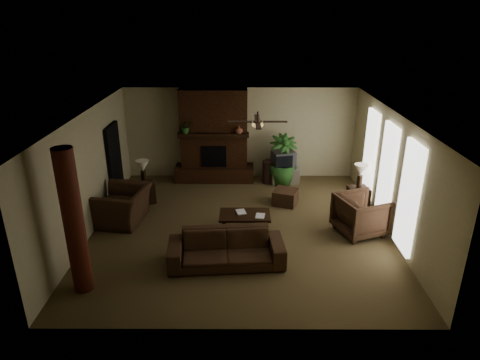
{
  "coord_description": "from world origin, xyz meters",
  "views": [
    {
      "loc": [
        0.04,
        -9.06,
        4.91
      ],
      "look_at": [
        0.0,
        0.4,
        1.1
      ],
      "focal_mm": 31.56,
      "sensor_mm": 36.0,
      "label": 1
    }
  ],
  "objects_px": {
    "sofa": "(226,244)",
    "floor_plant": "(282,171)",
    "side_table_left": "(145,192)",
    "side_table_right": "(358,197)",
    "log_column": "(74,223)",
    "floor_vase": "(268,170)",
    "ottoman": "(285,197)",
    "armchair_left": "(122,200)",
    "armchair_right": "(361,213)",
    "lamp_left": "(143,168)",
    "lamp_right": "(361,172)",
    "coffee_table": "(245,216)",
    "tv_stand": "(284,175)"
  },
  "relations": [
    {
      "from": "armchair_left",
      "to": "ottoman",
      "type": "bearing_deg",
      "value": 112.76
    },
    {
      "from": "ottoman",
      "to": "tv_stand",
      "type": "xyz_separation_m",
      "value": [
        0.11,
        1.53,
        0.05
      ]
    },
    {
      "from": "sofa",
      "to": "lamp_right",
      "type": "relative_size",
      "value": 3.66
    },
    {
      "from": "lamp_left",
      "to": "side_table_right",
      "type": "distance_m",
      "value": 5.82
    },
    {
      "from": "lamp_right",
      "to": "tv_stand",
      "type": "bearing_deg",
      "value": 136.82
    },
    {
      "from": "coffee_table",
      "to": "tv_stand",
      "type": "distance_m",
      "value": 3.27
    },
    {
      "from": "log_column",
      "to": "floor_vase",
      "type": "xyz_separation_m",
      "value": [
        3.79,
        5.31,
        -0.97
      ]
    },
    {
      "from": "coffee_table",
      "to": "side_table_left",
      "type": "height_order",
      "value": "side_table_left"
    },
    {
      "from": "armchair_left",
      "to": "coffee_table",
      "type": "height_order",
      "value": "armchair_left"
    },
    {
      "from": "side_table_right",
      "to": "armchair_left",
      "type": "bearing_deg",
      "value": -171.93
    },
    {
      "from": "armchair_right",
      "to": "lamp_right",
      "type": "height_order",
      "value": "lamp_right"
    },
    {
      "from": "sofa",
      "to": "floor_vase",
      "type": "bearing_deg",
      "value": 71.37
    },
    {
      "from": "sofa",
      "to": "armchair_left",
      "type": "height_order",
      "value": "armchair_left"
    },
    {
      "from": "log_column",
      "to": "lamp_right",
      "type": "relative_size",
      "value": 4.31
    },
    {
      "from": "armchair_right",
      "to": "side_table_right",
      "type": "xyz_separation_m",
      "value": [
        0.32,
        1.43,
        -0.25
      ]
    },
    {
      "from": "sofa",
      "to": "tv_stand",
      "type": "relative_size",
      "value": 2.8
    },
    {
      "from": "tv_stand",
      "to": "floor_plant",
      "type": "xyz_separation_m",
      "value": [
        -0.09,
        -0.08,
        0.17
      ]
    },
    {
      "from": "log_column",
      "to": "floor_plant",
      "type": "height_order",
      "value": "log_column"
    },
    {
      "from": "armchair_right",
      "to": "floor_plant",
      "type": "xyz_separation_m",
      "value": [
        -1.58,
        3.06,
        -0.1
      ]
    },
    {
      "from": "sofa",
      "to": "floor_plant",
      "type": "height_order",
      "value": "sofa"
    },
    {
      "from": "coffee_table",
      "to": "lamp_left",
      "type": "height_order",
      "value": "lamp_left"
    },
    {
      "from": "floor_plant",
      "to": "side_table_left",
      "type": "height_order",
      "value": "floor_plant"
    },
    {
      "from": "coffee_table",
      "to": "log_column",
      "type": "bearing_deg",
      "value": -143.05
    },
    {
      "from": "floor_vase",
      "to": "lamp_right",
      "type": "distance_m",
      "value": 2.91
    },
    {
      "from": "armchair_right",
      "to": "lamp_right",
      "type": "relative_size",
      "value": 1.61
    },
    {
      "from": "ottoman",
      "to": "floor_vase",
      "type": "distance_m",
      "value": 1.57
    },
    {
      "from": "lamp_left",
      "to": "coffee_table",
      "type": "bearing_deg",
      "value": -30.76
    },
    {
      "from": "log_column",
      "to": "tv_stand",
      "type": "distance_m",
      "value": 6.94
    },
    {
      "from": "side_table_left",
      "to": "side_table_right",
      "type": "relative_size",
      "value": 1.0
    },
    {
      "from": "armchair_right",
      "to": "lamp_left",
      "type": "xyz_separation_m",
      "value": [
        -5.45,
        1.74,
        0.48
      ]
    },
    {
      "from": "side_table_left",
      "to": "lamp_left",
      "type": "xyz_separation_m",
      "value": [
        -0.0,
        0.01,
        0.73
      ]
    },
    {
      "from": "ottoman",
      "to": "side_table_left",
      "type": "relative_size",
      "value": 1.09
    },
    {
      "from": "log_column",
      "to": "tv_stand",
      "type": "height_order",
      "value": "log_column"
    },
    {
      "from": "ottoman",
      "to": "log_column",
      "type": "bearing_deg",
      "value": -137.7
    },
    {
      "from": "armchair_right",
      "to": "side_table_left",
      "type": "bearing_deg",
      "value": 52.17
    },
    {
      "from": "coffee_table",
      "to": "side_table_left",
      "type": "distance_m",
      "value": 3.17
    },
    {
      "from": "armchair_left",
      "to": "side_table_left",
      "type": "distance_m",
      "value": 1.23
    },
    {
      "from": "floor_plant",
      "to": "lamp_left",
      "type": "distance_m",
      "value": 4.13
    },
    {
      "from": "side_table_left",
      "to": "lamp_left",
      "type": "bearing_deg",
      "value": 93.39
    },
    {
      "from": "log_column",
      "to": "sofa",
      "type": "xyz_separation_m",
      "value": [
        2.68,
        0.88,
        -0.94
      ]
    },
    {
      "from": "floor_vase",
      "to": "lamp_right",
      "type": "xyz_separation_m",
      "value": [
        2.31,
        -1.68,
        0.57
      ]
    },
    {
      "from": "coffee_table",
      "to": "ottoman",
      "type": "height_order",
      "value": "coffee_table"
    },
    {
      "from": "sofa",
      "to": "floor_vase",
      "type": "relative_size",
      "value": 3.09
    },
    {
      "from": "floor_plant",
      "to": "sofa",
      "type": "bearing_deg",
      "value": -109.29
    },
    {
      "from": "coffee_table",
      "to": "floor_plant",
      "type": "xyz_separation_m",
      "value": [
        1.14,
        2.94,
        0.05
      ]
    },
    {
      "from": "floor_plant",
      "to": "lamp_left",
      "type": "height_order",
      "value": "lamp_left"
    },
    {
      "from": "lamp_right",
      "to": "log_column",
      "type": "bearing_deg",
      "value": -149.19
    },
    {
      "from": "lamp_left",
      "to": "lamp_right",
      "type": "bearing_deg",
      "value": -2.9
    },
    {
      "from": "armchair_right",
      "to": "coffee_table",
      "type": "bearing_deg",
      "value": 67.32
    },
    {
      "from": "floor_vase",
      "to": "side_table_left",
      "type": "height_order",
      "value": "floor_vase"
    }
  ]
}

